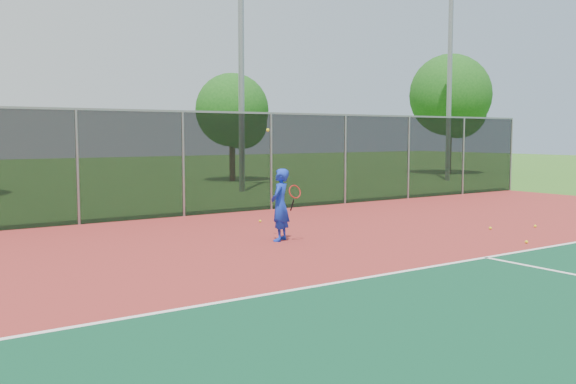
% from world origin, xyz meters
% --- Properties ---
extents(ground, '(120.00, 120.00, 0.00)m').
position_xyz_m(ground, '(0.00, 0.00, 0.00)').
color(ground, '#2D621C').
rests_on(ground, ground).
extents(court_apron, '(30.00, 20.00, 0.02)m').
position_xyz_m(court_apron, '(0.00, 2.00, 0.01)').
color(court_apron, maroon).
rests_on(court_apron, ground).
extents(fence_back, '(30.00, 0.06, 3.03)m').
position_xyz_m(fence_back, '(0.00, 12.00, 1.56)').
color(fence_back, black).
rests_on(fence_back, court_apron).
extents(tennis_player, '(0.70, 0.74, 2.48)m').
position_xyz_m(tennis_player, '(-0.11, 6.87, 0.82)').
color(tennis_player, '#1432BF').
rests_on(tennis_player, court_apron).
extents(practice_ball_2, '(0.07, 0.07, 0.07)m').
position_xyz_m(practice_ball_2, '(1.11, 9.65, 0.06)').
color(practice_ball_2, yellow).
rests_on(practice_ball_2, court_apron).
extents(practice_ball_3, '(0.07, 0.07, 0.07)m').
position_xyz_m(practice_ball_3, '(6.33, 4.88, 0.06)').
color(practice_ball_3, yellow).
rests_on(practice_ball_3, court_apron).
extents(practice_ball_4, '(0.07, 0.07, 0.07)m').
position_xyz_m(practice_ball_4, '(4.07, 3.55, 0.06)').
color(practice_ball_4, yellow).
rests_on(practice_ball_4, court_apron).
extents(practice_ball_5, '(0.07, 0.07, 0.07)m').
position_xyz_m(practice_ball_5, '(5.11, 5.31, 0.06)').
color(practice_ball_5, yellow).
rests_on(practice_ball_5, court_apron).
extents(floodlight_n, '(0.90, 0.40, 11.76)m').
position_xyz_m(floodlight_n, '(5.52, 18.06, 6.65)').
color(floodlight_n, gray).
rests_on(floodlight_n, ground).
extents(floodlight_ne, '(0.90, 0.40, 11.76)m').
position_xyz_m(floodlight_ne, '(17.51, 17.63, 6.65)').
color(floodlight_ne, gray).
rests_on(floodlight_ne, ground).
extents(tree_back_mid, '(3.71, 3.71, 5.44)m').
position_xyz_m(tree_back_mid, '(8.33, 23.53, 3.41)').
color(tree_back_mid, '#392514').
rests_on(tree_back_mid, ground).
extents(tree_back_right, '(4.85, 4.85, 7.12)m').
position_xyz_m(tree_back_right, '(21.93, 21.27, 4.47)').
color(tree_back_right, '#392514').
rests_on(tree_back_right, ground).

